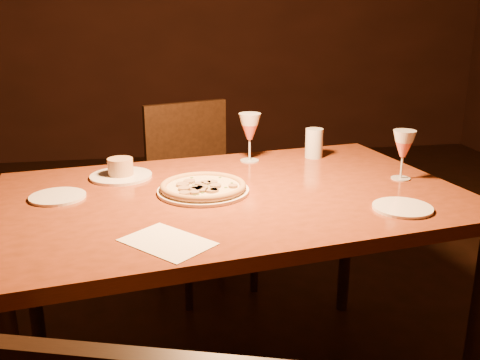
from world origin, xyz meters
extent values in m
plane|color=black|center=(0.00, 0.00, 0.00)|extent=(7.00, 7.00, 0.00)
cube|color=#391A12|center=(0.00, 3.50, 1.50)|extent=(6.00, 0.04, 3.00)
cube|color=#923E1E|center=(-0.20, -0.23, 0.81)|extent=(1.70, 1.24, 0.04)
cylinder|color=black|center=(-0.98, 0.09, 0.40)|extent=(0.06, 0.06, 0.79)
cylinder|color=black|center=(0.57, -0.54, 0.40)|extent=(0.06, 0.06, 0.79)
cylinder|color=black|center=(0.43, 0.32, 0.40)|extent=(0.06, 0.06, 0.79)
cube|color=black|center=(-0.22, 0.68, 0.50)|extent=(0.60, 0.60, 0.04)
cube|color=black|center=(-0.29, 0.88, 0.75)|extent=(0.45, 0.19, 0.45)
cylinder|color=black|center=(-0.33, 0.44, 0.24)|extent=(0.04, 0.04, 0.48)
cylinder|color=black|center=(-0.46, 0.79, 0.24)|extent=(0.04, 0.04, 0.48)
cylinder|color=black|center=(0.03, 0.57, 0.24)|extent=(0.04, 0.04, 0.48)
cylinder|color=black|center=(-0.10, 0.92, 0.24)|extent=(0.04, 0.04, 0.48)
cylinder|color=white|center=(-0.31, -0.21, 0.84)|extent=(0.32, 0.32, 0.01)
cylinder|color=beige|center=(-0.31, -0.21, 0.85)|extent=(0.29, 0.29, 0.01)
torus|color=tan|center=(-0.31, -0.21, 0.86)|extent=(0.30, 0.30, 0.02)
cylinder|color=white|center=(-0.59, 0.02, 0.84)|extent=(0.23, 0.23, 0.01)
cylinder|color=tan|center=(-0.59, 0.02, 0.88)|extent=(0.09, 0.09, 0.06)
cylinder|color=silver|center=(0.21, 0.18, 0.90)|extent=(0.07, 0.07, 0.12)
cylinder|color=white|center=(-0.79, -0.19, 0.84)|extent=(0.18, 0.18, 0.01)
cylinder|color=white|center=(0.30, -0.48, 0.84)|extent=(0.19, 0.19, 0.01)
cube|color=white|center=(-0.44, -0.61, 0.84)|extent=(0.28, 0.28, 0.00)
camera|label=1|loc=(-0.47, -1.95, 1.43)|focal=40.00mm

